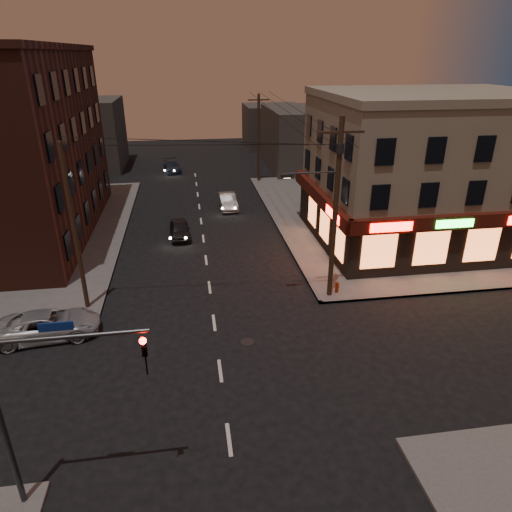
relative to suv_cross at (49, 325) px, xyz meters
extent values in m
plane|color=black|center=(8.16, -4.00, -0.68)|extent=(120.00, 120.00, 0.00)
cube|color=#514F4C|center=(26.16, 15.00, -0.60)|extent=(24.00, 28.00, 0.15)
cube|color=gray|center=(24.16, 9.50, 4.47)|extent=(15.00, 12.00, 10.00)
cube|color=gray|center=(24.16, 9.50, 9.72)|extent=(15.20, 12.20, 0.50)
cube|color=black|center=(24.16, 3.55, 1.17)|extent=(15.12, 0.25, 3.40)
cube|color=black|center=(16.71, 9.50, 1.17)|extent=(0.25, 12.12, 3.40)
cube|color=#43120A|center=(24.16, 3.25, 2.97)|extent=(15.60, 0.50, 0.90)
cube|color=#43120A|center=(16.41, 9.50, 2.97)|extent=(0.50, 12.60, 0.90)
cube|color=#FF140C|center=(18.86, 2.98, 2.97)|extent=(2.60, 0.06, 0.55)
cube|color=#26FF3F|center=(22.86, 2.98, 2.97)|extent=(2.40, 0.06, 0.50)
cube|color=#FF140C|center=(16.14, 5.70, 2.97)|extent=(0.06, 2.60, 0.55)
cube|color=orange|center=(23.56, 3.40, 1.27)|extent=(12.40, 0.08, 2.20)
cube|color=orange|center=(16.56, 8.50, 1.27)|extent=(0.08, 8.40, 2.20)
cube|color=#3F3D3A|center=(22.16, 34.00, 2.82)|extent=(10.00, 12.00, 7.00)
cube|color=#3F3D3A|center=(-4.84, 38.00, 3.32)|extent=(9.00, 10.00, 8.00)
cube|color=#3F3D3A|center=(20.16, 48.00, 2.32)|extent=(8.00, 8.00, 6.00)
cylinder|color=#382619|center=(14.96, 1.80, 4.47)|extent=(0.28, 0.28, 10.00)
cube|color=#382619|center=(14.96, 1.80, 8.67)|extent=(2.40, 0.12, 0.12)
cylinder|color=#333538|center=(14.96, 1.80, 7.87)|extent=(0.44, 0.44, 0.50)
cylinder|color=#333538|center=(13.66, 1.80, 6.67)|extent=(2.60, 0.10, 0.10)
cube|color=#333538|center=(12.26, 1.80, 6.57)|extent=(0.60, 0.25, 0.18)
cube|color=#FFD88C|center=(12.26, 1.80, 6.47)|extent=(0.35, 0.15, 0.04)
cylinder|color=#382619|center=(14.96, 28.00, 3.97)|extent=(0.26, 0.26, 9.00)
cylinder|color=#382619|center=(1.36, 2.50, 3.97)|extent=(0.24, 0.24, 9.00)
cylinder|color=#333538|center=(1.56, -9.60, 2.52)|extent=(0.18, 0.18, 6.40)
cylinder|color=#333538|center=(3.76, -9.60, 5.32)|extent=(4.40, 0.12, 0.12)
imported|color=black|center=(5.76, -9.60, 4.82)|extent=(0.16, 0.20, 1.00)
sphere|color=#FF0C05|center=(5.76, -9.72, 5.07)|extent=(0.20, 0.20, 0.20)
cube|color=navy|center=(3.56, -9.60, 5.67)|extent=(0.90, 0.05, 0.25)
imported|color=#A0A3A9|center=(0.00, 0.00, 0.00)|extent=(5.07, 2.74, 1.35)
imported|color=black|center=(6.43, 12.57, -0.04)|extent=(1.76, 3.81, 1.26)
imported|color=slate|center=(10.72, 19.17, -0.01)|extent=(1.60, 4.11, 1.33)
imported|color=#1B2637|center=(5.54, 34.11, -0.04)|extent=(2.36, 4.58, 1.27)
cylinder|color=maroon|center=(15.47, 2.00, -0.25)|extent=(0.25, 0.25, 0.56)
sphere|color=maroon|center=(15.47, 2.00, 0.06)|extent=(0.22, 0.22, 0.22)
cylinder|color=maroon|center=(15.47, 2.00, -0.14)|extent=(0.32, 0.19, 0.11)
cylinder|color=maroon|center=(15.47, 2.00, -0.14)|extent=(0.19, 0.32, 0.11)
camera|label=1|loc=(7.25, -20.52, 12.29)|focal=32.00mm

